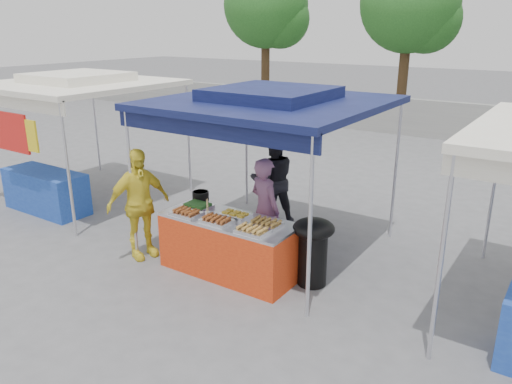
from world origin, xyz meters
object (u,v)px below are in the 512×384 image
Objects in this scene: helper_man at (273,180)px; cooking_pot at (201,196)px; wok_burner at (313,246)px; customer_person at (139,204)px; vendor_woman at (265,209)px; vendor_table at (229,246)px.

cooking_pot is at bearing 33.84° from helper_man.
cooking_pot is 0.15× the size of helper_man.
wok_burner is (1.97, 0.01, -0.35)m from cooking_pot.
helper_man is 2.49m from customer_person.
customer_person reaches higher than cooking_pot.
customer_person is at bearing 50.22° from vendor_woman.
customer_person is (-0.66, -0.68, -0.06)m from cooking_pot.
vendor_table is 1.57m from customer_person.
vendor_table is 1.16× the size of customer_person.
vendor_table is at bearing -24.08° from cooking_pot.
wok_burner is at bearing 179.93° from vendor_woman.
cooking_pot is at bearing 155.92° from vendor_table.
customer_person is (-1.47, -0.32, 0.44)m from vendor_table.
vendor_woman is 0.95× the size of helper_man.
helper_man is at bearing -5.88° from customer_person.
customer_person is at bearing 21.90° from helper_man.
cooking_pot reaches higher than wok_burner.
vendor_woman is 1.93m from customer_person.
vendor_table is 0.81m from vendor_woman.
wok_burner is 0.56× the size of customer_person.
vendor_table is at bearing -171.35° from wok_burner.
vendor_woman is at bearing 77.28° from vendor_table.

